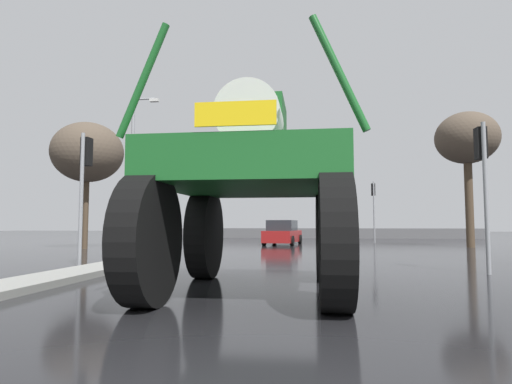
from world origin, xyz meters
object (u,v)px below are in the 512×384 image
object	(u,v)px
oversize_sprayer	(255,188)
bare_tree_right	(467,140)
traffic_signal_far_left	(373,198)
bare_tree_left	(87,153)
streetlight_far_left	(134,164)
sedan_ahead	(283,233)
traffic_signal_far_right	(350,206)
traffic_signal_near_left	(85,170)
traffic_signal_near_right	(482,163)

from	to	relation	value
oversize_sprayer	bare_tree_right	distance (m)	19.77
traffic_signal_far_left	bare_tree_left	xyz separation A→B (m)	(-15.80, -9.29, 1.98)
streetlight_far_left	bare_tree_left	size ratio (longest dim) A/B	1.26
sedan_ahead	traffic_signal_far_left	xyz separation A→B (m)	(5.99, 3.49, 2.33)
traffic_signal_far_right	streetlight_far_left	xyz separation A→B (m)	(-12.22, -8.00, 2.07)
traffic_signal_near_left	traffic_signal_near_right	size ratio (longest dim) A/B	1.01
traffic_signal_near_right	traffic_signal_far_left	size ratio (longest dim) A/B	0.94
traffic_signal_near_right	traffic_signal_far_left	distance (m)	18.38
streetlight_far_left	bare_tree_right	world-z (taller)	streetlight_far_left
bare_tree_right	traffic_signal_far_left	bearing A→B (deg)	130.79
traffic_signal_far_left	streetlight_far_left	size ratio (longest dim) A/B	0.50
traffic_signal_far_left	streetlight_far_left	bearing A→B (deg)	-149.92
traffic_signal_near_left	bare_tree_left	bearing A→B (deg)	119.22
traffic_signal_near_right	traffic_signal_far_left	world-z (taller)	traffic_signal_far_left
bare_tree_left	bare_tree_right	bearing A→B (deg)	11.52
sedan_ahead	traffic_signal_near_left	bearing A→B (deg)	170.13
traffic_signal_near_left	traffic_signal_far_left	xyz separation A→B (m)	(10.72, 18.38, 0.16)
oversize_sprayer	traffic_signal_far_right	size ratio (longest dim) A/B	1.66
traffic_signal_far_left	bare_tree_left	world-z (taller)	bare_tree_left
traffic_signal_near_left	streetlight_far_left	xyz separation A→B (m)	(-3.08, 10.39, 1.70)
oversize_sprayer	bare_tree_left	bearing A→B (deg)	39.48
traffic_signal_far_right	streetlight_far_left	world-z (taller)	streetlight_far_left
traffic_signal_near_right	streetlight_far_left	bearing A→B (deg)	143.72
sedan_ahead	traffic_signal_near_right	bearing A→B (deg)	-149.18
traffic_signal_far_right	bare_tree_left	size ratio (longest dim) A/B	0.52
traffic_signal_near_right	traffic_signal_far_right	world-z (taller)	traffic_signal_near_right
streetlight_far_left	bare_tree_left	xyz separation A→B (m)	(-2.00, -1.30, 0.45)
traffic_signal_near_left	bare_tree_left	distance (m)	10.63
oversize_sprayer	bare_tree_right	world-z (taller)	bare_tree_right
traffic_signal_far_right	bare_tree_right	size ratio (longest dim) A/B	0.46
sedan_ahead	streetlight_far_left	world-z (taller)	streetlight_far_left
sedan_ahead	traffic_signal_far_right	xyz separation A→B (m)	(4.42, 3.50, 1.79)
oversize_sprayer	streetlight_far_left	world-z (taller)	streetlight_far_left
traffic_signal_near_left	traffic_signal_far_left	bearing A→B (deg)	59.76
traffic_signal_near_right	bare_tree_right	size ratio (longest dim) A/B	0.52
oversize_sprayer	sedan_ahead	bearing A→B (deg)	2.08
streetlight_far_left	bare_tree_left	distance (m)	2.43
traffic_signal_near_right	traffic_signal_far_right	size ratio (longest dim) A/B	1.14
oversize_sprayer	traffic_signal_far_right	bearing A→B (deg)	-9.77
sedan_ahead	bare_tree_right	distance (m)	11.82
bare_tree_right	streetlight_far_left	bearing A→B (deg)	-171.19
sedan_ahead	oversize_sprayer	bearing A→B (deg)	-169.61
oversize_sprayer	traffic_signal_near_left	xyz separation A→B (m)	(-5.58, 3.59, 0.92)
bare_tree_left	bare_tree_right	world-z (taller)	bare_tree_right
sedan_ahead	streetlight_far_left	distance (m)	9.80
sedan_ahead	traffic_signal_near_right	size ratio (longest dim) A/B	1.10
oversize_sprayer	bare_tree_right	size ratio (longest dim) A/B	0.76
bare_tree_left	traffic_signal_far_left	bearing A→B (deg)	30.45
traffic_signal_near_left	traffic_signal_far_right	size ratio (longest dim) A/B	1.15
traffic_signal_far_right	bare_tree_left	distance (m)	17.18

